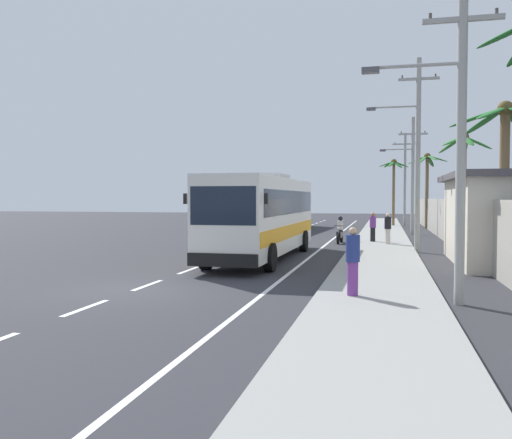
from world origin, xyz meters
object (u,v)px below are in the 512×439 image
motorcycle_beside_bus (340,232)px  coach_bus_far_lane (279,206)px  utility_pole_distant (405,177)px  palm_fourth (463,170)px  pedestrian_far_walk (353,260)px  palm_third (504,152)px  coach_bus_foreground (264,214)px  pedestrian_near_kerb (388,228)px  palm_nearest (394,176)px  utility_pole_mid (416,149)px  utility_pole_far (411,172)px  palm_farthest (427,173)px  utility_pole_nearest (457,125)px  pedestrian_midwalk (373,226)px

motorcycle_beside_bus → coach_bus_far_lane: bearing=114.5°
motorcycle_beside_bus → utility_pole_distant: bearing=78.7°
palm_fourth → coach_bus_far_lane: bearing=129.7°
pedestrian_far_walk → palm_third: palm_third is taller
coach_bus_foreground → motorcycle_beside_bus: coach_bus_foreground is taller
pedestrian_near_kerb → palm_fourth: palm_fourth is taller
palm_nearest → utility_pole_distant: bearing=67.0°
utility_pole_mid → palm_nearest: size_ratio=1.50×
pedestrian_far_walk → palm_third: size_ratio=0.29×
motorcycle_beside_bus → pedestrian_far_walk: (1.75, -17.80, 0.41)m
pedestrian_near_kerb → palm_third: size_ratio=0.28×
pedestrian_near_kerb → utility_pole_distant: bearing=-60.1°
pedestrian_near_kerb → utility_pole_far: bearing=-65.3°
motorcycle_beside_bus → palm_nearest: size_ratio=0.32×
utility_pole_mid → palm_farthest: 21.25m
motorcycle_beside_bus → palm_third: palm_third is taller
utility_pole_distant → palm_fourth: size_ratio=1.45×
coach_bus_far_lane → motorcycle_beside_bus: 15.18m
pedestrian_near_kerb → utility_pole_far: utility_pole_far is taller
palm_farthest → utility_pole_mid: bearing=-95.5°
utility_pole_distant → palm_farthest: 5.49m
palm_nearest → pedestrian_near_kerb: bearing=-91.7°
pedestrian_far_walk → coach_bus_foreground: bearing=57.8°
coach_bus_far_lane → pedestrian_near_kerb: size_ratio=7.50×
utility_pole_nearest → utility_pole_mid: 13.21m
palm_third → pedestrian_near_kerb: bearing=111.4°
utility_pole_nearest → palm_nearest: utility_pole_nearest is taller
motorcycle_beside_bus → pedestrian_near_kerb: bearing=-29.5°
pedestrian_midwalk → palm_third: bearing=-105.8°
utility_pole_nearest → utility_pole_mid: utility_pole_mid is taller
utility_pole_nearest → palm_farthest: 34.39m
pedestrian_far_walk → coach_bus_far_lane: bearing=46.2°
pedestrian_far_walk → utility_pole_nearest: bearing=-55.6°
pedestrian_midwalk → utility_pole_far: utility_pole_far is taller
pedestrian_midwalk → utility_pole_distant: size_ratio=0.19×
utility_pole_mid → palm_third: size_ratio=1.56×
coach_bus_far_lane → pedestrian_far_walk: bearing=-75.7°
coach_bus_foreground → coach_bus_far_lane: bearing=99.3°
utility_pole_distant → palm_nearest: (-1.06, -2.51, -0.01)m
pedestrian_near_kerb → utility_pole_mid: bearing=147.1°
pedestrian_midwalk → pedestrian_far_walk: 17.79m
utility_pole_mid → palm_third: utility_pole_mid is taller
utility_pole_mid → utility_pole_far: 13.21m
utility_pole_nearest → palm_third: size_ratio=1.38×
pedestrian_near_kerb → pedestrian_far_walk: 16.30m
motorcycle_beside_bus → palm_fourth: size_ratio=0.32×
pedestrian_midwalk → utility_pole_nearest: 18.16m
palm_nearest → palm_fourth: bearing=-81.4°
pedestrian_near_kerb → utility_pole_nearest: size_ratio=0.20×
motorcycle_beside_bus → utility_pole_distant: size_ratio=0.22×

